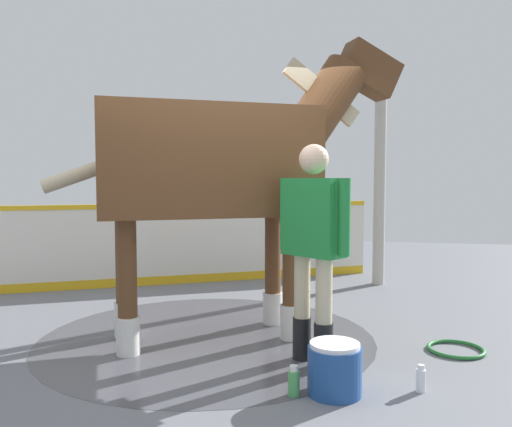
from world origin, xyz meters
The scene contains 10 objects.
ground_plane centered at (0.00, 0.00, -0.01)m, with size 16.00×16.00×0.02m, color slate.
wet_patch centered at (0.23, 0.11, 0.00)m, with size 3.05×3.05×0.00m, color #4C4C54.
barrier_wall centered at (2.48, 1.30, 0.52)m, with size 2.84×5.27×1.12m.
roof_post_near centered at (3.03, -1.52, 1.55)m, with size 0.16×0.16×3.10m, color #B7B2A8.
horse centered at (0.29, 0.00, 1.59)m, with size 1.89×3.04×2.80m.
handler centered at (-0.24, -0.89, 1.00)m, with size 0.47×0.58×1.73m.
wash_bucket centered at (-0.82, -1.09, 0.18)m, with size 0.37×0.37×0.36m.
bottle_shampoo centered at (-0.66, -1.67, 0.09)m, with size 0.07×0.07×0.19m.
bottle_spray centered at (-0.90, -0.82, 0.10)m, with size 0.08×0.08×0.21m.
hose_coil centered at (0.26, -2.06, 0.02)m, with size 0.47×0.47×0.03m, color #267233.
Camera 1 is at (-4.27, -1.23, 1.46)m, focal length 36.30 mm.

